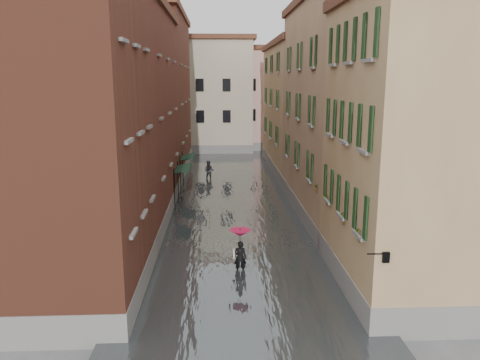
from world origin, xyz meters
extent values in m
plane|color=#515153|center=(0.00, 0.00, 0.00)|extent=(120.00, 120.00, 0.00)
cube|color=#4A5052|center=(0.00, 13.00, 0.10)|extent=(10.00, 60.00, 0.20)
cube|color=brown|center=(-7.00, -2.00, 6.50)|extent=(6.00, 8.00, 13.00)
cube|color=maroon|center=(-7.00, 9.00, 6.25)|extent=(6.00, 14.00, 12.50)
cube|color=brown|center=(-7.00, 24.00, 7.00)|extent=(6.00, 16.00, 14.00)
cube|color=#9C7D50|center=(7.00, -2.00, 5.75)|extent=(6.00, 8.00, 11.50)
cube|color=tan|center=(7.00, 9.00, 6.50)|extent=(6.00, 14.00, 13.00)
cube|color=#9C7D50|center=(7.00, 24.00, 5.75)|extent=(6.00, 16.00, 11.50)
cube|color=#C2B69A|center=(-3.00, 38.00, 6.50)|extent=(12.00, 9.00, 13.00)
cube|color=#CF9D91|center=(6.00, 40.00, 6.00)|extent=(10.00, 9.00, 12.00)
cube|color=black|center=(-3.45, 12.14, 2.55)|extent=(1.09, 2.94, 0.31)
cylinder|color=black|center=(-3.95, 10.67, 1.40)|extent=(0.06, 0.06, 2.80)
cylinder|color=black|center=(-3.95, 13.61, 1.40)|extent=(0.06, 0.06, 2.80)
cube|color=black|center=(-3.45, 17.06, 2.55)|extent=(1.09, 2.75, 0.31)
cylinder|color=black|center=(-3.95, 15.69, 1.40)|extent=(0.06, 0.06, 2.80)
cylinder|color=black|center=(-3.95, 18.44, 1.40)|extent=(0.06, 0.06, 2.80)
cylinder|color=black|center=(4.05, -6.00, 3.10)|extent=(0.60, 0.05, 0.05)
cube|color=black|center=(4.35, -6.00, 3.00)|extent=(0.22, 0.22, 0.35)
cube|color=beige|center=(4.35, -6.00, 3.00)|extent=(0.14, 0.14, 0.24)
cube|color=brown|center=(4.12, -4.37, 3.15)|extent=(0.22, 0.85, 0.18)
imported|color=#265926|center=(4.12, -4.37, 3.57)|extent=(0.59, 0.51, 0.66)
cube|color=brown|center=(4.12, -2.26, 3.15)|extent=(0.22, 0.85, 0.18)
imported|color=#265926|center=(4.12, -2.26, 3.57)|extent=(0.59, 0.51, 0.66)
cube|color=brown|center=(4.12, 0.64, 3.15)|extent=(0.22, 0.85, 0.18)
imported|color=#265926|center=(4.12, 0.64, 3.57)|extent=(0.59, 0.51, 0.66)
cube|color=brown|center=(4.12, 2.95, 3.15)|extent=(0.22, 0.85, 0.18)
imported|color=#265926|center=(4.12, 2.95, 3.57)|extent=(0.59, 0.51, 0.66)
cube|color=brown|center=(4.12, 5.20, 3.15)|extent=(0.22, 0.85, 0.18)
imported|color=#265926|center=(4.12, 5.20, 3.57)|extent=(0.59, 0.51, 0.66)
imported|color=black|center=(-0.05, -0.21, 0.77)|extent=(0.56, 0.37, 1.54)
cube|color=beige|center=(-0.33, -0.16, 0.95)|extent=(0.08, 0.30, 0.38)
cylinder|color=black|center=(-0.05, -0.21, 1.35)|extent=(0.02, 0.02, 1.00)
cone|color=#B50C38|center=(-0.05, -0.21, 1.92)|extent=(0.96, 0.96, 0.28)
imported|color=black|center=(-1.80, 19.74, 0.87)|extent=(0.98, 0.84, 1.74)
camera|label=1|loc=(-0.98, -19.92, 8.56)|focal=35.00mm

